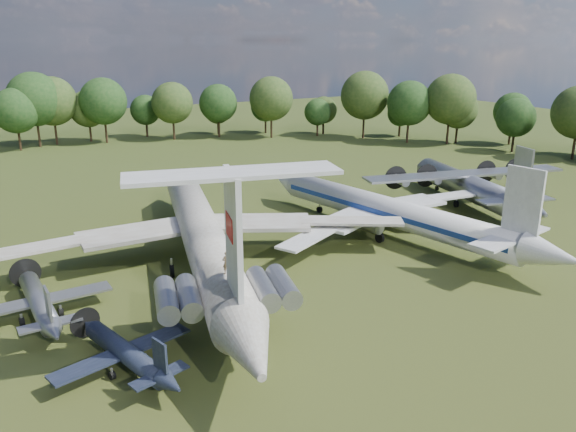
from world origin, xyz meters
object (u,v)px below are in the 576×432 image
il62_airliner (202,240)px  an12_transport (467,189)px  tu104_jet (389,217)px  person_on_il62 (226,263)px  small_prop_northwest (40,306)px  small_prop_west (126,357)px

il62_airliner → an12_transport: (40.93, 3.49, -0.61)m
tu104_jet → person_on_il62: person_on_il62 is taller
an12_transport → small_prop_northwest: size_ratio=2.06×
an12_transport → small_prop_west: 55.90m
il62_airliner → tu104_jet: il62_airliner is taller
tu104_jet → an12_transport: (18.05, 5.16, -0.12)m
il62_airliner → small_prop_northwest: bearing=-151.0°
tu104_jet → small_prop_northwest: tu104_jet is taller
an12_transport → small_prop_west: bearing=-146.4°
small_prop_west → small_prop_northwest: (-4.51, 11.20, 0.15)m
small_prop_west → person_on_il62: size_ratio=8.02×
an12_transport → small_prop_northwest: bearing=-158.5°
small_prop_northwest → person_on_il62: person_on_il62 is taller
il62_airliner → person_on_il62: person_on_il62 is taller
an12_transport → small_prop_northwest: 57.56m
an12_transport → il62_airliner: bearing=-161.7°
an12_transport → person_on_il62: person_on_il62 is taller
tu104_jet → small_prop_west: (-34.42, -14.07, -1.29)m
il62_airliner → person_on_il62: bearing=-90.0°
tu104_jet → an12_transport: 18.78m
an12_transport → small_prop_northwest: an12_transport is taller
il62_airliner → an12_transport: bearing=18.1°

